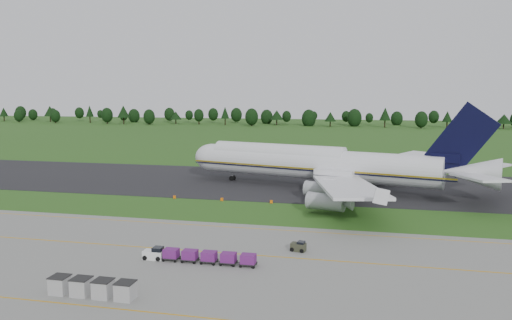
% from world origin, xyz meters
% --- Properties ---
extents(ground, '(600.00, 600.00, 0.00)m').
position_xyz_m(ground, '(0.00, 0.00, 0.00)').
color(ground, '#265018').
rests_on(ground, ground).
extents(apron, '(300.00, 52.00, 0.06)m').
position_xyz_m(apron, '(0.00, -34.00, 0.03)').
color(apron, slate).
rests_on(apron, ground).
extents(taxiway, '(300.00, 40.00, 0.08)m').
position_xyz_m(taxiway, '(0.00, 28.00, 0.04)').
color(taxiway, black).
rests_on(taxiway, ground).
extents(apron_markings, '(300.00, 30.20, 0.01)m').
position_xyz_m(apron_markings, '(0.00, -26.98, 0.06)').
color(apron_markings, '#C78D0B').
rests_on(apron_markings, apron).
extents(tree_line, '(522.38, 21.88, 11.99)m').
position_xyz_m(tree_line, '(10.99, 219.54, 5.84)').
color(tree_line, black).
rests_on(tree_line, ground).
extents(aircraft, '(66.42, 62.50, 18.60)m').
position_xyz_m(aircraft, '(11.35, 23.58, 5.31)').
color(aircraft, silver).
rests_on(aircraft, ground).
extents(baggage_train, '(14.06, 1.49, 1.44)m').
position_xyz_m(baggage_train, '(1.06, -26.07, 0.83)').
color(baggage_train, white).
rests_on(baggage_train, apron).
extents(utility_cart, '(2.06, 1.47, 1.03)m').
position_xyz_m(utility_cart, '(12.28, -19.18, 0.56)').
color(utility_cart, '#343626').
rests_on(utility_cart, apron).
extents(uld_row, '(9.02, 1.82, 1.79)m').
position_xyz_m(uld_row, '(-5.83, -37.85, 0.96)').
color(uld_row, '#9F9F9F').
rests_on(uld_row, apron).
extents(edge_markers, '(28.85, 0.30, 0.60)m').
position_xyz_m(edge_markers, '(-1.02, 7.50, 0.27)').
color(edge_markers, '#FF6B08').
rests_on(edge_markers, ground).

